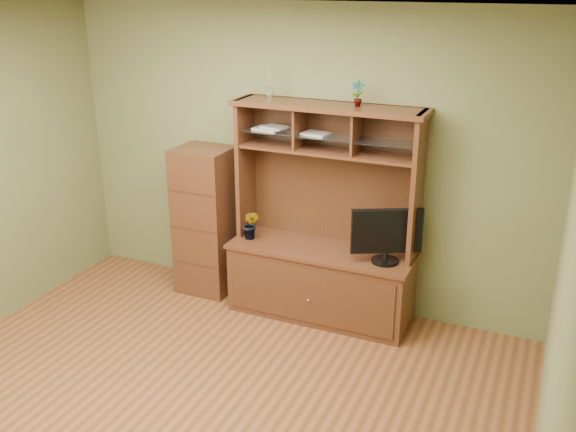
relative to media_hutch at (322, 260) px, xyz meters
The scene contains 8 objects.
room 1.95m from the media_hutch, 101.11° to the right, with size 4.54×4.04×2.74m.
media_hutch is the anchor object (origin of this frame).
monitor 0.70m from the media_hutch, ahead, with size 0.55×0.30×0.47m.
orchid_plant 0.72m from the media_hutch, behind, with size 0.15×0.12×0.27m, color #2E5C1F.
top_plant 1.51m from the media_hutch, 17.34° to the left, with size 0.11×0.08×0.21m, color #345D20.
reed_diffuser 1.58m from the media_hutch, behind, with size 0.06×0.06×0.28m.
magazines 1.20m from the media_hutch, 168.87° to the left, with size 0.70×0.21×0.04m.
side_cabinet 1.21m from the media_hutch, behind, with size 0.50×0.46×1.41m.
Camera 1 is at (2.13, -3.14, 2.91)m, focal length 40.00 mm.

